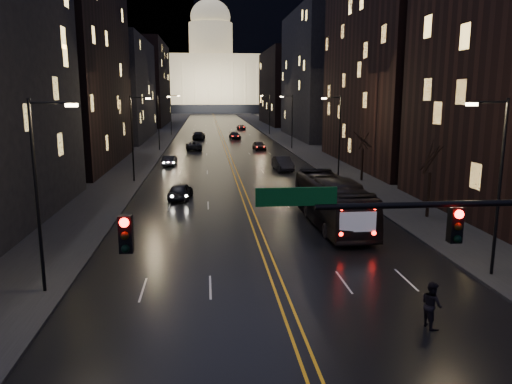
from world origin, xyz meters
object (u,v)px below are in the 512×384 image
object	(u,v)px
bus	(332,202)
receding_car_a	(283,164)
oncoming_car_b	(170,161)
oncoming_car_a	(180,191)
pedestrian_b	(432,305)

from	to	relation	value
bus	receding_car_a	world-z (taller)	bus
oncoming_car_b	oncoming_car_a	bearing A→B (deg)	101.13
bus	receding_car_a	distance (m)	25.90
receding_car_a	oncoming_car_b	bearing A→B (deg)	154.42
oncoming_car_b	receding_car_a	bearing A→B (deg)	163.66
oncoming_car_a	pedestrian_b	xyz separation A→B (m)	(11.15, -25.96, 0.21)
bus	oncoming_car_a	bearing A→B (deg)	136.20
bus	oncoming_car_b	world-z (taller)	bus
oncoming_car_b	pedestrian_b	world-z (taller)	pedestrian_b
oncoming_car_a	bus	bearing A→B (deg)	145.50
pedestrian_b	receding_car_a	bearing A→B (deg)	-9.64
oncoming_car_a	pedestrian_b	distance (m)	28.25
bus	oncoming_car_a	xyz separation A→B (m)	(-11.13, 10.13, -0.95)
bus	pedestrian_b	distance (m)	15.85
receding_car_a	bus	bearing A→B (deg)	-95.55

